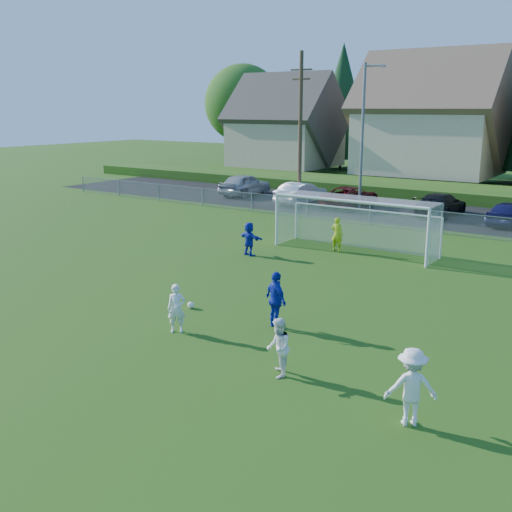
% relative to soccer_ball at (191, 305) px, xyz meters
% --- Properties ---
extents(ground, '(160.00, 160.00, 0.00)m').
position_rel_soccer_ball_xyz_m(ground, '(0.92, -5.57, -0.11)').
color(ground, '#193D0C').
rests_on(ground, ground).
extents(asphalt_lot, '(60.00, 60.00, 0.00)m').
position_rel_soccer_ball_xyz_m(asphalt_lot, '(0.92, 21.93, -0.10)').
color(asphalt_lot, black).
rests_on(asphalt_lot, ground).
extents(grass_embankment, '(70.00, 6.00, 0.80)m').
position_rel_soccer_ball_xyz_m(grass_embankment, '(0.92, 29.43, 0.29)').
color(grass_embankment, '#1E420F').
rests_on(grass_embankment, ground).
extents(soccer_ball, '(0.22, 0.22, 0.22)m').
position_rel_soccer_ball_xyz_m(soccer_ball, '(0.00, 0.00, 0.00)').
color(soccer_ball, white).
rests_on(soccer_ball, ground).
extents(player_white_a, '(0.63, 0.59, 1.44)m').
position_rel_soccer_ball_xyz_m(player_white_a, '(1.05, -1.83, 0.61)').
color(player_white_a, white).
rests_on(player_white_a, ground).
extents(player_white_b, '(0.86, 0.90, 1.47)m').
position_rel_soccer_ball_xyz_m(player_white_b, '(5.08, -2.64, 0.62)').
color(player_white_b, white).
rests_on(player_white_b, ground).
extents(player_white_c, '(1.25, 1.09, 1.67)m').
position_rel_soccer_ball_xyz_m(player_white_c, '(8.56, -3.04, 0.73)').
color(player_white_c, white).
rests_on(player_white_c, ground).
extents(player_blue_a, '(1.09, 0.83, 1.72)m').
position_rel_soccer_ball_xyz_m(player_blue_a, '(3.24, 0.11, 0.75)').
color(player_blue_a, '#1223AB').
rests_on(player_blue_a, ground).
extents(player_blue_b, '(1.45, 0.77, 1.49)m').
position_rel_soccer_ball_xyz_m(player_blue_b, '(-2.61, 7.01, 0.63)').
color(player_blue_b, '#1223AB').
rests_on(player_blue_b, ground).
extents(goalkeeper, '(0.59, 0.39, 1.58)m').
position_rel_soccer_ball_xyz_m(goalkeeper, '(0.22, 9.93, 0.68)').
color(goalkeeper, '#C1D919').
rests_on(goalkeeper, ground).
extents(car_a, '(1.95, 4.77, 1.62)m').
position_rel_soccer_ball_xyz_m(car_a, '(-13.69, 22.10, 0.70)').
color(car_a, '#9EA0A6').
rests_on(car_a, ground).
extents(car_b, '(1.77, 4.51, 1.46)m').
position_rel_soccer_ball_xyz_m(car_b, '(-8.15, 20.94, 0.62)').
color(car_b, silver).
rests_on(car_b, ground).
extents(car_c, '(2.34, 5.00, 1.39)m').
position_rel_soccer_ball_xyz_m(car_c, '(-4.74, 21.47, 0.58)').
color(car_c, '#4D080A').
rests_on(car_c, ground).
extents(car_d, '(2.11, 4.83, 1.38)m').
position_rel_soccer_ball_xyz_m(car_d, '(1.13, 21.77, 0.58)').
color(car_d, black).
rests_on(car_d, ground).
extents(car_e, '(2.07, 4.14, 1.35)m').
position_rel_soccer_ball_xyz_m(car_e, '(5.28, 20.92, 0.57)').
color(car_e, '#121342').
rests_on(car_e, ground).
extents(soccer_goal, '(7.42, 1.90, 2.50)m').
position_rel_soccer_ball_xyz_m(soccer_goal, '(0.92, 10.48, 1.52)').
color(soccer_goal, white).
rests_on(soccer_goal, ground).
extents(chainlink_fence, '(52.06, 0.06, 1.20)m').
position_rel_soccer_ball_xyz_m(chainlink_fence, '(0.92, 16.43, 0.52)').
color(chainlink_fence, gray).
rests_on(chainlink_fence, ground).
extents(streetlight, '(1.38, 0.18, 9.00)m').
position_rel_soccer_ball_xyz_m(streetlight, '(-3.53, 20.43, 4.73)').
color(streetlight, slate).
rests_on(streetlight, ground).
extents(utility_pole, '(1.60, 0.26, 10.00)m').
position_rel_soccer_ball_xyz_m(utility_pole, '(-8.58, 21.43, 5.04)').
color(utility_pole, '#473321').
rests_on(utility_pole, ground).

